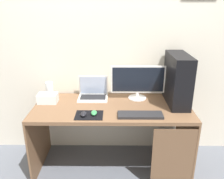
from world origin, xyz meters
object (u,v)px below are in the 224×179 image
(pc_tower, at_px, (178,79))
(laptop, at_px, (93,93))
(keyboard, at_px, (140,115))
(projector, at_px, (48,98))
(mouse_right, at_px, (84,114))
(monitor, at_px, (138,82))
(speaker, at_px, (50,89))
(mouse_left, at_px, (94,113))

(pc_tower, bearing_deg, laptop, 171.33)
(pc_tower, distance_m, keyboard, 0.57)
(pc_tower, height_order, projector, pc_tower)
(mouse_right, bearing_deg, laptop, 83.50)
(monitor, distance_m, speaker, 0.98)
(pc_tower, relative_size, monitor, 0.89)
(pc_tower, relative_size, mouse_right, 5.36)
(laptop, bearing_deg, mouse_left, -84.17)
(monitor, bearing_deg, pc_tower, -15.58)
(projector, bearing_deg, laptop, 16.33)
(pc_tower, xyz_separation_m, projector, (-1.34, -0.00, -0.21))
(projector, relative_size, mouse_right, 2.08)
(speaker, distance_m, projector, 0.17)
(laptop, xyz_separation_m, mouse_left, (0.04, -0.43, -0.03))
(monitor, distance_m, keyboard, 0.46)
(laptop, relative_size, projector, 1.59)
(monitor, relative_size, projector, 2.89)
(pc_tower, relative_size, projector, 2.57)
(projector, bearing_deg, mouse_left, -29.68)
(monitor, xyz_separation_m, laptop, (-0.49, 0.02, -0.14))
(laptop, height_order, mouse_left, laptop)
(keyboard, bearing_deg, projector, 161.76)
(laptop, height_order, speaker, laptop)
(pc_tower, bearing_deg, keyboard, -142.15)
(keyboard, distance_m, mouse_right, 0.53)
(projector, relative_size, mouse_left, 2.08)
(mouse_left, height_order, mouse_right, same)
(projector, distance_m, mouse_left, 0.59)
(speaker, bearing_deg, laptop, -2.78)
(projector, bearing_deg, mouse_right, -37.27)
(laptop, bearing_deg, speaker, 177.22)
(laptop, distance_m, mouse_left, 0.43)
(mouse_right, bearing_deg, keyboard, 0.54)
(monitor, distance_m, mouse_right, 0.71)
(speaker, height_order, mouse_left, speaker)
(monitor, height_order, projector, monitor)
(pc_tower, relative_size, speaker, 3.03)
(pc_tower, distance_m, monitor, 0.41)
(projector, bearing_deg, speaker, 97.13)
(speaker, height_order, mouse_right, speaker)
(laptop, relative_size, keyboard, 0.76)
(mouse_right, bearing_deg, monitor, 38.38)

